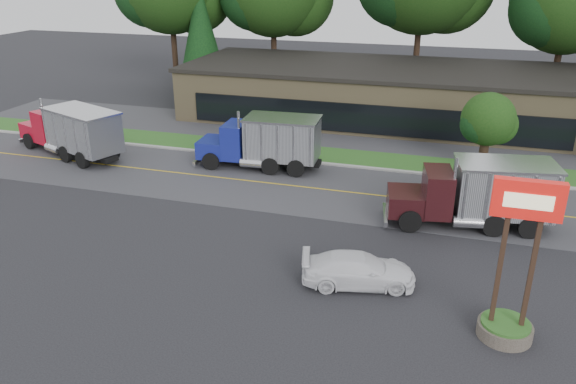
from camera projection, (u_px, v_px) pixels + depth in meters
name	position (u px, v px, depth m)	size (l,w,h in m)	color
ground	(251.00, 260.00, 24.96)	(140.00, 140.00, 0.00)	#2F2F33
road	(304.00, 187.00, 32.91)	(60.00, 8.00, 0.02)	#4C4C51
center_line	(304.00, 187.00, 32.91)	(60.00, 0.12, 0.01)	gold
curb	(321.00, 164.00, 36.62)	(60.00, 0.30, 0.12)	#9E9E99
grass_verge	(327.00, 156.00, 38.21)	(60.00, 3.40, 0.03)	#2B571E
far_parking	(342.00, 135.00, 42.63)	(60.00, 7.00, 0.02)	#4C4C51
strip_mall	(381.00, 94.00, 46.63)	(32.00, 12.00, 4.00)	#917E59
bilo_sign	(512.00, 287.00, 19.17)	(2.20, 1.90, 5.95)	#6B6054
tree_far_d	(570.00, 2.00, 46.44)	(9.93, 9.35, 14.17)	#382619
evergreen_left	(201.00, 32.00, 53.46)	(4.73, 4.73, 10.75)	#382619
tree_verge	(489.00, 122.00, 34.36)	(3.49, 3.28, 4.98)	#382619
dump_truck_red	(73.00, 130.00, 37.49)	(9.34, 5.62, 3.36)	black
dump_truck_blue	(266.00, 141.00, 35.29)	(7.95, 3.08, 3.36)	black
dump_truck_maroon	(480.00, 192.00, 27.56)	(8.19, 3.86, 3.36)	black
rally_car	(359.00, 270.00, 22.88)	(1.88, 4.62, 1.34)	white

